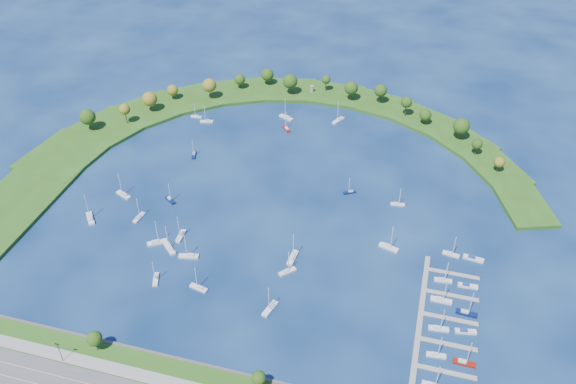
% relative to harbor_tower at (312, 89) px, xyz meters
% --- Properties ---
extents(ground, '(700.00, 700.00, 0.00)m').
position_rel_harbor_tower_xyz_m(ground, '(9.06, -115.92, -4.26)').
color(ground, '#071E44').
rests_on(ground, ground).
extents(breakwater, '(286.74, 247.64, 2.00)m').
position_rel_harbor_tower_xyz_m(breakwater, '(-37.26, -67.20, -3.27)').
color(breakwater, '#2A5015').
rests_on(breakwater, ground).
extents(breakwater_trees, '(240.90, 92.46, 14.04)m').
position_rel_harbor_tower_xyz_m(breakwater_trees, '(-12.04, -28.83, 6.18)').
color(breakwater_trees, '#382314').
rests_on(breakwater_trees, breakwater).
extents(harbor_tower, '(2.60, 2.60, 4.42)m').
position_rel_harbor_tower_xyz_m(harbor_tower, '(0.00, 0.00, 0.00)').
color(harbor_tower, gray).
rests_on(harbor_tower, breakwater).
extents(dock_system, '(24.28, 82.00, 1.60)m').
position_rel_harbor_tower_xyz_m(dock_system, '(94.36, -176.92, -3.91)').
color(dock_system, gray).
rests_on(dock_system, ground).
extents(moored_boat_0, '(9.68, 5.22, 13.70)m').
position_rel_harbor_tower_xyz_m(moored_boat_0, '(68.97, -134.81, -3.30)').
color(moored_boat_0, silver).
rests_on(moored_boat_0, ground).
extents(moored_boat_1, '(8.48, 9.43, 14.61)m').
position_rel_harbor_tower_xyz_m(moored_boat_1, '(-74.92, -153.02, -3.27)').
color(moored_boat_1, silver).
rests_on(moored_boat_1, ground).
extents(moored_boat_2, '(8.55, 8.22, 13.62)m').
position_rel_harbor_tower_xyz_m(moored_boat_2, '(-28.55, -162.41, -3.31)').
color(moored_boat_2, silver).
rests_on(moored_boat_2, ground).
extents(moored_boat_3, '(4.65, 8.12, 11.51)m').
position_rel_harbor_tower_xyz_m(moored_boat_3, '(-26.25, -181.90, -3.37)').
color(moored_boat_3, silver).
rests_on(moored_boat_3, ground).
extents(moored_boat_4, '(9.37, 4.43, 13.28)m').
position_rel_harbor_tower_xyz_m(moored_boat_4, '(-18.01, -164.70, -3.32)').
color(moored_boat_4, silver).
rests_on(moored_boat_4, ground).
extents(moored_boat_5, '(8.20, 4.11, 11.61)m').
position_rel_harbor_tower_xyz_m(moored_boat_5, '(-53.99, -51.44, -3.37)').
color(moored_boat_5, silver).
rests_on(moored_boat_5, ground).
extents(moored_boat_6, '(9.12, 7.22, 13.55)m').
position_rel_harbor_tower_xyz_m(moored_boat_6, '(-35.98, -160.18, -3.31)').
color(moored_boat_6, silver).
rests_on(moored_boat_6, ground).
extents(moored_boat_7, '(7.28, 2.89, 10.41)m').
position_rel_harbor_tower_xyz_m(moored_boat_7, '(69.01, -101.65, -3.40)').
color(moored_boat_7, silver).
rests_on(moored_boat_7, ground).
extents(moored_boat_8, '(6.60, 5.00, 9.70)m').
position_rel_harbor_tower_xyz_m(moored_boat_8, '(43.80, -98.22, -3.41)').
color(moored_boat_8, '#0A1740').
rests_on(moored_boat_8, ground).
extents(moored_boat_9, '(7.37, 6.10, 11.09)m').
position_rel_harbor_tower_xyz_m(moored_boat_9, '(-43.35, -128.89, -3.38)').
color(moored_boat_9, '#0A1740').
rests_on(moored_boat_9, ground).
extents(moored_boat_10, '(3.39, 8.31, 11.86)m').
position_rel_harbor_tower_xyz_m(moored_boat_10, '(-52.34, -145.81, -3.36)').
color(moored_boat_10, silver).
rests_on(moored_boat_10, ground).
extents(moored_boat_11, '(6.70, 7.64, 11.72)m').
position_rel_harbor_tower_xyz_m(moored_boat_11, '(-4.64, -46.67, -3.36)').
color(moored_boat_11, maroon).
rests_on(moored_boat_11, ground).
extents(moored_boat_12, '(9.68, 6.51, 13.92)m').
position_rel_harbor_tower_xyz_m(moored_boat_12, '(-8.13, -34.19, -3.30)').
color(moored_boat_12, silver).
rests_on(moored_boat_12, ground).
extents(moored_boat_13, '(4.17, 7.60, 10.76)m').
position_rel_harbor_tower_xyz_m(moored_boat_13, '(-47.49, -87.58, -3.39)').
color(moored_boat_13, '#0A1740').
rests_on(moored_boat_13, ground).
extents(moored_boat_14, '(6.49, 9.54, 13.74)m').
position_rel_harbor_tower_xyz_m(moored_boat_14, '(23.68, -28.91, -3.30)').
color(moored_boat_14, silver).
rests_on(moored_boat_14, ground).
extents(moored_boat_15, '(3.39, 9.79, 14.14)m').
position_rel_harbor_tower_xyz_m(moored_boat_15, '(27.88, -153.24, -3.29)').
color(moored_boat_15, silver).
rests_on(moored_boat_15, ground).
extents(moored_boat_16, '(6.86, 2.34, 9.92)m').
position_rel_harbor_tower_xyz_m(moored_boat_16, '(-62.40, -47.68, -3.41)').
color(moored_boat_16, silver).
rests_on(moored_boat_16, ground).
extents(moored_boat_17, '(9.50, 6.13, 13.59)m').
position_rel_harbor_tower_xyz_m(moored_boat_17, '(-68.27, -131.56, -3.31)').
color(moored_boat_17, silver).
rests_on(moored_boat_17, ground).
extents(moored_boat_18, '(2.78, 8.84, 12.88)m').
position_rel_harbor_tower_xyz_m(moored_boat_18, '(-27.10, -152.91, -3.33)').
color(moored_boat_18, silver).
rests_on(moored_boat_18, ground).
extents(moored_boat_19, '(8.56, 4.01, 12.13)m').
position_rel_harbor_tower_xyz_m(moored_boat_19, '(-6.19, -181.79, -3.35)').
color(moored_boat_19, silver).
rests_on(moored_boat_19, ground).
extents(moored_boat_20, '(5.03, 9.65, 13.66)m').
position_rel_harbor_tower_xyz_m(moored_boat_20, '(26.67, -184.72, -3.30)').
color(moored_boat_20, silver).
rests_on(moored_boat_20, ground).
extents(moored_boat_21, '(7.40, 7.51, 12.11)m').
position_rel_harbor_tower_xyz_m(moored_boat_21, '(27.79, -162.28, -3.35)').
color(moored_boat_21, silver).
rests_on(moored_boat_21, ground).
extents(docked_boat_2, '(7.68, 2.72, 11.06)m').
position_rel_harbor_tower_xyz_m(docked_boat_2, '(94.60, -190.18, -3.38)').
color(docked_boat_2, silver).
rests_on(docked_boat_2, ground).
extents(docked_boat_3, '(8.68, 2.63, 12.67)m').
position_rel_harbor_tower_xyz_m(docked_boat_3, '(105.08, -190.97, -3.34)').
color(docked_boat_3, maroon).
rests_on(docked_boat_3, ground).
extents(docked_boat_4, '(8.31, 3.12, 11.94)m').
position_rel_harbor_tower_xyz_m(docked_boat_4, '(94.58, -176.94, -3.36)').
color(docked_boat_4, silver).
rests_on(docked_boat_4, ground).
extents(docked_boat_5, '(8.68, 3.73, 1.71)m').
position_rel_harbor_tower_xyz_m(docked_boat_5, '(105.04, -175.50, -3.63)').
color(docked_boat_5, silver).
rests_on(docked_boat_5, ground).
extents(docked_boat_6, '(8.94, 2.71, 13.05)m').
position_rel_harbor_tower_xyz_m(docked_boat_6, '(94.57, -161.36, -3.32)').
color(docked_boat_6, silver).
rests_on(docked_boat_6, ground).
extents(docked_boat_7, '(8.79, 2.95, 12.73)m').
position_rel_harbor_tower_xyz_m(docked_boat_7, '(105.07, -165.78, -3.33)').
color(docked_boat_7, '#0A1740').
rests_on(docked_boat_7, ground).
extents(docked_boat_8, '(7.83, 2.75, 11.30)m').
position_rel_harbor_tower_xyz_m(docked_boat_8, '(94.59, -149.38, -3.38)').
color(docked_boat_8, silver).
rests_on(docked_boat_8, ground).
extents(docked_boat_9, '(8.55, 2.75, 1.72)m').
position_rel_harbor_tower_xyz_m(docked_boat_9, '(105.04, -149.93, -3.63)').
color(docked_boat_9, silver).
rests_on(docked_boat_9, ground).
extents(docked_boat_10, '(7.91, 3.39, 11.26)m').
position_rel_harbor_tower_xyz_m(docked_boat_10, '(96.99, -131.75, -3.38)').
color(docked_boat_10, silver).
rests_on(docked_boat_10, ground).
extents(docked_boat_11, '(9.41, 3.74, 1.87)m').
position_rel_harbor_tower_xyz_m(docked_boat_11, '(106.93, -131.97, -3.58)').
color(docked_boat_11, silver).
rests_on(docked_boat_11, ground).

